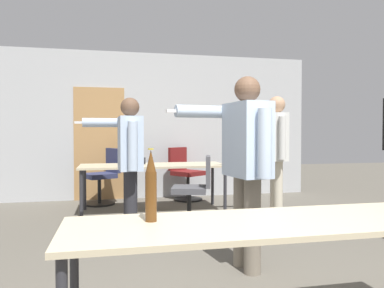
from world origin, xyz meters
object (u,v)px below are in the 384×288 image
person_far_watching (275,145)px  person_center_tall (129,154)px  person_right_polo (246,155)px  drink_cup (143,161)px  office_chair_far_right (103,178)px  office_chair_mid_tucked (185,175)px  beer_bottle (151,187)px  office_chair_near_pushed (195,191)px

person_far_watching → person_center_tall: bearing=109.6°
person_right_polo → person_far_watching: size_ratio=0.99×
person_far_watching → drink_cup: 2.07m
person_far_watching → office_chair_far_right: person_far_watching is taller
office_chair_far_right → drink_cup: size_ratio=9.23×
person_center_tall → office_chair_far_right: (-0.33, 2.19, -0.52)m
drink_cup → person_far_watching: bearing=-32.3°
office_chair_far_right → drink_cup: office_chair_far_right is taller
person_center_tall → office_chair_far_right: person_center_tall is taller
office_chair_mid_tucked → beer_bottle: (-1.12, -4.65, 0.46)m
office_chair_near_pushed → office_chair_far_right: size_ratio=0.95×
person_center_tall → beer_bottle: size_ratio=4.07×
person_right_polo → office_chair_far_right: person_right_polo is taller
person_center_tall → office_chair_near_pushed: (0.91, 0.59, -0.55)m
person_far_watching → office_chair_far_right: size_ratio=1.81×
person_center_tall → person_far_watching: 2.07m
person_center_tall → office_chair_near_pushed: bearing=-60.0°
person_center_tall → office_chair_near_pushed: 1.22m
office_chair_mid_tucked → office_chair_far_right: bearing=-31.2°
person_far_watching → beer_bottle: 3.44m
drink_cup → person_right_polo: bearing=-76.7°
person_center_tall → office_chair_mid_tucked: (1.12, 2.31, -0.52)m
person_right_polo → person_far_watching: (1.07, 1.69, 0.03)m
office_chair_near_pushed → person_right_polo: bearing=-163.9°
person_right_polo → office_chair_far_right: size_ratio=1.79×
person_right_polo → drink_cup: size_ratio=16.56×
beer_bottle → office_chair_far_right: bearing=94.2°
person_center_tall → office_chair_mid_tucked: bearing=-28.8°
office_chair_far_right → drink_cup: bearing=-164.0°
person_right_polo → office_chair_far_right: bearing=12.8°
person_far_watching → office_chair_far_right: 3.00m
person_far_watching → office_chair_mid_tucked: bearing=33.4°
office_chair_mid_tucked → drink_cup: 1.19m
office_chair_far_right → beer_bottle: size_ratio=2.39×
office_chair_near_pushed → office_chair_mid_tucked: 1.73m
person_far_watching → drink_cup: (-1.73, 1.10, -0.27)m
person_center_tall → person_far_watching: bearing=-80.9°
office_chair_far_right → person_far_watching: bearing=-153.8°
person_center_tall → office_chair_far_right: 2.27m
office_chair_mid_tucked → office_chair_far_right: size_ratio=1.00×
office_chair_near_pushed → office_chair_mid_tucked: office_chair_mid_tucked is taller
person_center_tall → drink_cup: bearing=-13.7°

